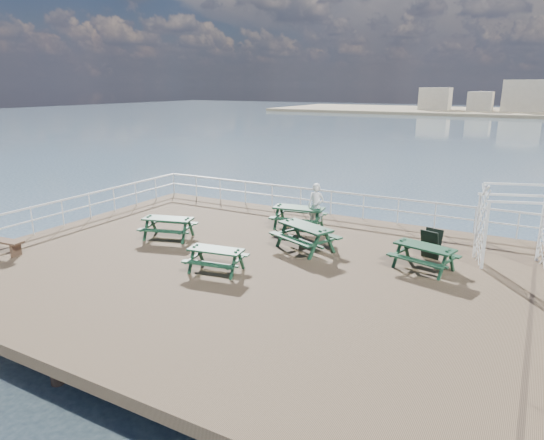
{
  "coord_description": "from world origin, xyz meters",
  "views": [
    {
      "loc": [
        7.75,
        -12.44,
        5.53
      ],
      "look_at": [
        0.06,
        1.41,
        1.1
      ],
      "focal_mm": 32.0,
      "sensor_mm": 36.0,
      "label": 1
    }
  ],
  "objects_px": {
    "flat_bench_near": "(1,243)",
    "picnic_table_b": "(305,232)",
    "picnic_table_a": "(168,223)",
    "picnic_table_e": "(424,252)",
    "person": "(316,206)",
    "picnic_table_c": "(299,213)",
    "picnic_table_d": "(216,255)",
    "trellis_arbor": "(514,229)"
  },
  "relations": [
    {
      "from": "flat_bench_near",
      "to": "picnic_table_b",
      "type": "bearing_deg",
      "value": 25.74
    },
    {
      "from": "picnic_table_a",
      "to": "picnic_table_e",
      "type": "xyz_separation_m",
      "value": [
        9.02,
        1.37,
        -0.01
      ]
    },
    {
      "from": "person",
      "to": "flat_bench_near",
      "type": "bearing_deg",
      "value": -136.1
    },
    {
      "from": "flat_bench_near",
      "to": "person",
      "type": "bearing_deg",
      "value": 38.49
    },
    {
      "from": "picnic_table_e",
      "to": "person",
      "type": "distance_m",
      "value": 5.32
    },
    {
      "from": "picnic_table_c",
      "to": "flat_bench_near",
      "type": "height_order",
      "value": "picnic_table_c"
    },
    {
      "from": "picnic_table_d",
      "to": "flat_bench_near",
      "type": "bearing_deg",
      "value": -171.85
    },
    {
      "from": "picnic_table_a",
      "to": "person",
      "type": "height_order",
      "value": "person"
    },
    {
      "from": "picnic_table_b",
      "to": "picnic_table_e",
      "type": "bearing_deg",
      "value": 23.94
    },
    {
      "from": "flat_bench_near",
      "to": "picnic_table_d",
      "type": "bearing_deg",
      "value": 11.22
    },
    {
      "from": "picnic_table_d",
      "to": "trellis_arbor",
      "type": "distance_m",
      "value": 9.33
    },
    {
      "from": "picnic_table_b",
      "to": "picnic_table_d",
      "type": "distance_m",
      "value": 3.51
    },
    {
      "from": "trellis_arbor",
      "to": "picnic_table_e",
      "type": "bearing_deg",
      "value": -161.9
    },
    {
      "from": "picnic_table_e",
      "to": "person",
      "type": "height_order",
      "value": "person"
    },
    {
      "from": "picnic_table_d",
      "to": "picnic_table_e",
      "type": "distance_m",
      "value": 6.4
    },
    {
      "from": "picnic_table_d",
      "to": "trellis_arbor",
      "type": "height_order",
      "value": "trellis_arbor"
    },
    {
      "from": "picnic_table_c",
      "to": "picnic_table_e",
      "type": "relative_size",
      "value": 1.04
    },
    {
      "from": "picnic_table_a",
      "to": "picnic_table_d",
      "type": "distance_m",
      "value": 3.96
    },
    {
      "from": "picnic_table_c",
      "to": "trellis_arbor",
      "type": "distance_m",
      "value": 7.73
    },
    {
      "from": "picnic_table_d",
      "to": "picnic_table_e",
      "type": "relative_size",
      "value": 0.89
    },
    {
      "from": "flat_bench_near",
      "to": "trellis_arbor",
      "type": "bearing_deg",
      "value": 19.8
    },
    {
      "from": "person",
      "to": "picnic_table_a",
      "type": "bearing_deg",
      "value": -138.91
    },
    {
      "from": "picnic_table_e",
      "to": "flat_bench_near",
      "type": "bearing_deg",
      "value": -142.43
    },
    {
      "from": "picnic_table_a",
      "to": "picnic_table_d",
      "type": "height_order",
      "value": "picnic_table_a"
    },
    {
      "from": "flat_bench_near",
      "to": "person",
      "type": "xyz_separation_m",
      "value": [
        8.09,
        7.87,
        0.54
      ]
    },
    {
      "from": "trellis_arbor",
      "to": "flat_bench_near",
      "type": "bearing_deg",
      "value": -173.64
    },
    {
      "from": "picnic_table_d",
      "to": "trellis_arbor",
      "type": "relative_size",
      "value": 0.71
    },
    {
      "from": "picnic_table_a",
      "to": "picnic_table_c",
      "type": "bearing_deg",
      "value": 28.62
    },
    {
      "from": "picnic_table_c",
      "to": "picnic_table_d",
      "type": "relative_size",
      "value": 1.17
    },
    {
      "from": "picnic_table_c",
      "to": "picnic_table_a",
      "type": "bearing_deg",
      "value": -143.62
    },
    {
      "from": "picnic_table_c",
      "to": "flat_bench_near",
      "type": "distance_m",
      "value": 10.68
    },
    {
      "from": "picnic_table_b",
      "to": "trellis_arbor",
      "type": "bearing_deg",
      "value": 39.11
    },
    {
      "from": "picnic_table_d",
      "to": "picnic_table_b",
      "type": "bearing_deg",
      "value": 55.67
    },
    {
      "from": "picnic_table_c",
      "to": "trellis_arbor",
      "type": "height_order",
      "value": "trellis_arbor"
    },
    {
      "from": "picnic_table_a",
      "to": "picnic_table_b",
      "type": "distance_m",
      "value": 5.17
    },
    {
      "from": "picnic_table_d",
      "to": "person",
      "type": "xyz_separation_m",
      "value": [
        0.8,
        5.65,
        0.39
      ]
    },
    {
      "from": "picnic_table_a",
      "to": "person",
      "type": "xyz_separation_m",
      "value": [
        4.29,
        3.78,
        0.35
      ]
    },
    {
      "from": "picnic_table_d",
      "to": "flat_bench_near",
      "type": "xyz_separation_m",
      "value": [
        -7.29,
        -2.22,
        -0.14
      ]
    },
    {
      "from": "picnic_table_a",
      "to": "picnic_table_b",
      "type": "bearing_deg",
      "value": -1.26
    },
    {
      "from": "picnic_table_b",
      "to": "person",
      "type": "relative_size",
      "value": 1.36
    },
    {
      "from": "picnic_table_a",
      "to": "picnic_table_c",
      "type": "height_order",
      "value": "picnic_table_c"
    },
    {
      "from": "picnic_table_d",
      "to": "person",
      "type": "relative_size",
      "value": 1.02
    }
  ]
}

